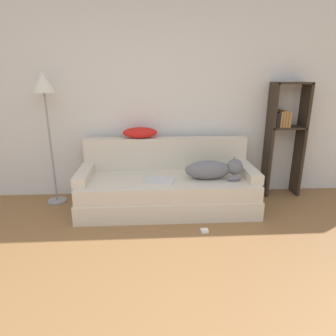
# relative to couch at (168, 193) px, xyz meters

# --- Properties ---
(wall_back) EXTENTS (7.89, 0.06, 2.70)m
(wall_back) POSITION_rel_couch_xyz_m (-0.21, 0.57, 1.15)
(wall_back) COLOR silver
(wall_back) RESTS_ON ground_plane
(couch) EXTENTS (2.15, 0.87, 0.41)m
(couch) POSITION_rel_couch_xyz_m (0.00, 0.00, 0.00)
(couch) COLOR beige
(couch) RESTS_ON ground_plane
(couch_backrest) EXTENTS (2.11, 0.15, 0.42)m
(couch_backrest) POSITION_rel_couch_xyz_m (-0.00, 0.36, 0.42)
(couch_backrest) COLOR beige
(couch_backrest) RESTS_ON couch
(couch_arm_left) EXTENTS (0.15, 0.68, 0.11)m
(couch_arm_left) POSITION_rel_couch_xyz_m (-1.00, -0.01, 0.27)
(couch_arm_left) COLOR beige
(couch_arm_left) RESTS_ON couch
(couch_arm_right) EXTENTS (0.15, 0.68, 0.11)m
(couch_arm_right) POSITION_rel_couch_xyz_m (1.00, -0.01, 0.27)
(couch_arm_right) COLOR beige
(couch_arm_right) RESTS_ON couch
(dog) EXTENTS (0.69, 0.24, 0.26)m
(dog) POSITION_rel_couch_xyz_m (0.55, -0.08, 0.33)
(dog) COLOR slate
(dog) RESTS_ON couch
(laptop) EXTENTS (0.39, 0.31, 0.02)m
(laptop) POSITION_rel_couch_xyz_m (-0.10, -0.12, 0.22)
(laptop) COLOR silver
(laptop) RESTS_ON couch
(throw_pillow) EXTENTS (0.44, 0.22, 0.14)m
(throw_pillow) POSITION_rel_couch_xyz_m (-0.33, 0.37, 0.69)
(throw_pillow) COLOR red
(throw_pillow) RESTS_ON couch_backrest
(bookshelf) EXTENTS (0.47, 0.26, 1.52)m
(bookshelf) POSITION_rel_couch_xyz_m (1.59, 0.39, 0.67)
(bookshelf) COLOR #2D2319
(bookshelf) RESTS_ON ground_plane
(floor_lamp) EXTENTS (0.28, 0.28, 1.64)m
(floor_lamp) POSITION_rel_couch_xyz_m (-1.45, 0.28, 1.19)
(floor_lamp) COLOR gray
(floor_lamp) RESTS_ON ground_plane
(power_adapter) EXTENTS (0.08, 0.08, 0.03)m
(power_adapter) POSITION_rel_couch_xyz_m (0.36, -0.62, -0.19)
(power_adapter) COLOR white
(power_adapter) RESTS_ON ground_plane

